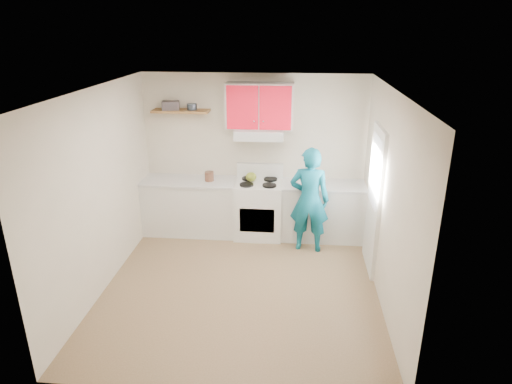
# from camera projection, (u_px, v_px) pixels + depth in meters

# --- Properties ---
(floor) EXTENTS (3.80, 3.80, 0.00)m
(floor) POSITION_uv_depth(u_px,v_px,m) (241.00, 286.00, 6.02)
(floor) COLOR brown
(floor) RESTS_ON ground
(ceiling) EXTENTS (3.60, 3.80, 0.04)m
(ceiling) POSITION_uv_depth(u_px,v_px,m) (239.00, 90.00, 5.09)
(ceiling) COLOR white
(ceiling) RESTS_ON floor
(back_wall) EXTENTS (3.60, 0.04, 2.60)m
(back_wall) POSITION_uv_depth(u_px,v_px,m) (254.00, 154.00, 7.32)
(back_wall) COLOR beige
(back_wall) RESTS_ON floor
(front_wall) EXTENTS (3.60, 0.04, 2.60)m
(front_wall) POSITION_uv_depth(u_px,v_px,m) (212.00, 277.00, 3.78)
(front_wall) COLOR beige
(front_wall) RESTS_ON floor
(left_wall) EXTENTS (0.04, 3.80, 2.60)m
(left_wall) POSITION_uv_depth(u_px,v_px,m) (101.00, 191.00, 5.71)
(left_wall) COLOR beige
(left_wall) RESTS_ON floor
(right_wall) EXTENTS (0.04, 3.80, 2.60)m
(right_wall) POSITION_uv_depth(u_px,v_px,m) (387.00, 201.00, 5.40)
(right_wall) COLOR beige
(right_wall) RESTS_ON floor
(door) EXTENTS (0.05, 0.85, 2.05)m
(door) POSITION_uv_depth(u_px,v_px,m) (374.00, 200.00, 6.15)
(door) COLOR white
(door) RESTS_ON floor
(door_glass) EXTENTS (0.01, 0.55, 0.95)m
(door_glass) POSITION_uv_depth(u_px,v_px,m) (375.00, 171.00, 6.00)
(door_glass) COLOR white
(door_glass) RESTS_ON door
(counter_left) EXTENTS (1.52, 0.60, 0.90)m
(counter_left) POSITION_uv_depth(u_px,v_px,m) (191.00, 207.00, 7.43)
(counter_left) COLOR silver
(counter_left) RESTS_ON floor
(counter_right) EXTENTS (1.32, 0.60, 0.90)m
(counter_right) POSITION_uv_depth(u_px,v_px,m) (322.00, 211.00, 7.25)
(counter_right) COLOR silver
(counter_right) RESTS_ON floor
(stove) EXTENTS (0.76, 0.65, 0.92)m
(stove) POSITION_uv_depth(u_px,v_px,m) (259.00, 209.00, 7.31)
(stove) COLOR white
(stove) RESTS_ON floor
(range_hood) EXTENTS (0.76, 0.44, 0.15)m
(range_hood) POSITION_uv_depth(u_px,v_px,m) (259.00, 134.00, 6.97)
(range_hood) COLOR silver
(range_hood) RESTS_ON back_wall
(upper_cabinets) EXTENTS (1.02, 0.33, 0.70)m
(upper_cabinets) POSITION_uv_depth(u_px,v_px,m) (260.00, 106.00, 6.87)
(upper_cabinets) COLOR red
(upper_cabinets) RESTS_ON back_wall
(shelf) EXTENTS (0.90, 0.30, 0.04)m
(shelf) POSITION_uv_depth(u_px,v_px,m) (181.00, 111.00, 7.03)
(shelf) COLOR brown
(shelf) RESTS_ON back_wall
(books) EXTENTS (0.29, 0.23, 0.14)m
(books) POSITION_uv_depth(u_px,v_px,m) (171.00, 105.00, 6.99)
(books) COLOR #423A3F
(books) RESTS_ON shelf
(tin) EXTENTS (0.21, 0.21, 0.10)m
(tin) POSITION_uv_depth(u_px,v_px,m) (192.00, 107.00, 6.99)
(tin) COLOR #333D4C
(tin) RESTS_ON shelf
(kettle) EXTENTS (0.21, 0.21, 0.15)m
(kettle) POSITION_uv_depth(u_px,v_px,m) (251.00, 177.00, 7.19)
(kettle) COLOR olive
(kettle) RESTS_ON stove
(crock) EXTENTS (0.17, 0.17, 0.17)m
(crock) POSITION_uv_depth(u_px,v_px,m) (209.00, 177.00, 7.21)
(crock) COLOR #503123
(crock) RESTS_ON counter_left
(cutting_board) EXTENTS (0.38, 0.32, 0.02)m
(cutting_board) POSITION_uv_depth(u_px,v_px,m) (299.00, 186.00, 7.03)
(cutting_board) COLOR olive
(cutting_board) RESTS_ON counter_right
(silicone_mat) EXTENTS (0.36, 0.33, 0.01)m
(silicone_mat) POSITION_uv_depth(u_px,v_px,m) (352.00, 187.00, 6.99)
(silicone_mat) COLOR #B31C12
(silicone_mat) RESTS_ON counter_right
(person) EXTENTS (0.64, 0.46, 1.64)m
(person) POSITION_uv_depth(u_px,v_px,m) (309.00, 200.00, 6.72)
(person) COLOR #0D647C
(person) RESTS_ON floor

